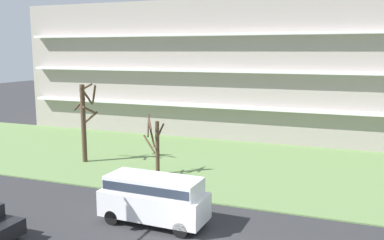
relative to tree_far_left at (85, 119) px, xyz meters
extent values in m
cube|color=#66844C|center=(13.11, 3.11, -3.29)|extent=(80.00, 16.00, 0.08)
cube|color=#9E938C|center=(13.11, 17.61, 3.16)|extent=(54.92, 13.00, 12.98)
cube|color=white|center=(13.11, 10.66, -0.08)|extent=(52.73, 0.90, 0.24)
cube|color=white|center=(13.11, 10.66, 3.16)|extent=(52.73, 0.90, 0.24)
cube|color=white|center=(13.11, 10.66, 6.41)|extent=(52.73, 0.90, 0.24)
cylinder|color=#4C3828|center=(-0.06, -0.08, -0.40)|extent=(0.36, 0.36, 5.86)
cylinder|color=#4C3828|center=(-0.02, 0.64, -0.09)|extent=(1.54, 0.25, 1.21)
cylinder|color=#4C3828|center=(-0.09, 0.44, 2.29)|extent=(1.11, 0.22, 0.66)
cylinder|color=#4C3828|center=(0.52, -0.16, 0.71)|extent=(0.33, 1.26, 0.71)
cylinder|color=#4C3828|center=(-0.47, 0.12, 1.04)|extent=(0.58, 0.98, 0.91)
cylinder|color=#4C3828|center=(0.58, 0.48, 1.82)|extent=(1.30, 1.46, 1.49)
cylinder|color=#4C3828|center=(0.40, -0.23, 1.75)|extent=(0.49, 1.10, 1.42)
cylinder|color=#4C3828|center=(6.41, -1.00, -1.49)|extent=(0.27, 0.27, 3.69)
cylinder|color=#4C3828|center=(5.88, -1.23, 0.07)|extent=(0.61, 1.20, 1.35)
cylinder|color=#4C3828|center=(6.16, -1.32, -0.51)|extent=(0.79, 0.68, 1.59)
cylinder|color=#4C3828|center=(6.02, -1.27, 0.18)|extent=(0.67, 0.91, 0.66)
cylinder|color=#4C3828|center=(6.51, -0.71, -0.35)|extent=(0.73, 0.34, 1.15)
cylinder|color=#4C3828|center=(6.08, -1.55, -1.10)|extent=(1.22, 0.80, 1.04)
cylinder|color=black|center=(4.63, -12.11, -3.01)|extent=(0.64, 0.22, 0.64)
cube|color=white|center=(9.76, -8.39, -2.34)|extent=(5.27, 2.18, 1.25)
cube|color=white|center=(9.76, -8.39, -1.34)|extent=(4.66, 2.00, 0.75)
cube|color=#2D3847|center=(9.76, -8.39, -1.34)|extent=(4.57, 2.04, 0.41)
cylinder|color=black|center=(7.91, -9.21, -2.97)|extent=(0.73, 0.24, 0.72)
cylinder|color=black|center=(7.98, -7.44, -2.97)|extent=(0.73, 0.24, 0.72)
cylinder|color=black|center=(11.55, -9.34, -2.97)|extent=(0.73, 0.24, 0.72)
cylinder|color=black|center=(11.61, -7.56, -2.97)|extent=(0.73, 0.24, 0.72)
camera|label=1|loc=(18.40, -25.72, 4.96)|focal=39.30mm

